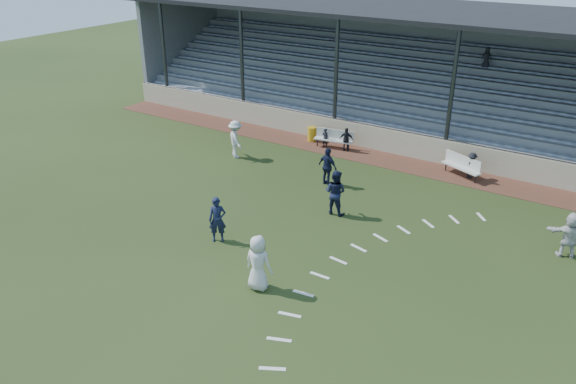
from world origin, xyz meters
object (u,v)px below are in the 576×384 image
object	(u,v)px
bench_left	(334,137)
trash_bin	(312,134)
player_navy_lead	(217,220)
football	(255,263)
player_white_lead	(258,263)
bench_right	(462,164)

from	to	relation	value
bench_left	trash_bin	xyz separation A→B (m)	(-1.48, 0.26, -0.19)
trash_bin	player_navy_lead	distance (m)	11.20
player_navy_lead	trash_bin	bearing A→B (deg)	67.17
football	player_white_lead	world-z (taller)	player_white_lead
bench_right	player_navy_lead	xyz separation A→B (m)	(-5.56, -10.57, 0.27)
bench_right	football	bearing A→B (deg)	-83.47
bench_left	football	size ratio (longest dim) A/B	9.57
bench_right	player_white_lead	distance (m)	12.47
trash_bin	football	bearing A→B (deg)	-68.10
football	player_white_lead	bearing A→B (deg)	-49.23
bench_left	player_white_lead	size ratio (longest dim) A/B	1.11
football	player_white_lead	size ratio (longest dim) A/B	0.12
player_white_lead	bench_right	bearing A→B (deg)	-106.63
bench_left	player_navy_lead	size ratio (longest dim) A/B	1.20
bench_right	football	distance (m)	11.74
bench_right	trash_bin	size ratio (longest dim) A/B	2.65
player_white_lead	bench_left	bearing A→B (deg)	-76.43
bench_left	bench_right	xyz separation A→B (m)	(6.62, -0.07, 0.00)
bench_right	football	xyz separation A→B (m)	(-3.46, -11.21, -0.48)
football	player_navy_lead	size ratio (longest dim) A/B	0.12
trash_bin	player_navy_lead	bearing A→B (deg)	-76.91
bench_left	trash_bin	bearing A→B (deg)	160.61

